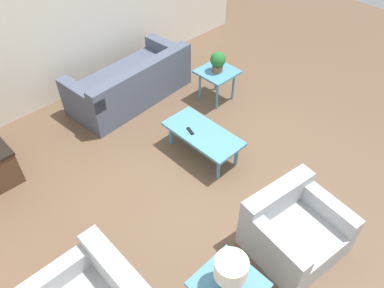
{
  "coord_description": "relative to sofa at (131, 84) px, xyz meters",
  "views": [
    {
      "loc": [
        -2.38,
        2.7,
        3.86
      ],
      "look_at": [
        0.17,
        0.22,
        0.55
      ],
      "focal_mm": 35.0,
      "sensor_mm": 36.0,
      "label": 1
    }
  ],
  "objects": [
    {
      "name": "armchair",
      "position": [
        -3.6,
        0.47,
        -0.01
      ],
      "size": [
        1.02,
        1.08,
        0.74
      ],
      "rotation": [
        0.0,
        0.0,
        -1.71
      ],
      "color": "#A8ADB2",
      "rests_on": "ground_plane"
    },
    {
      "name": "wall_right",
      "position": [
        0.9,
        0.27,
        1.05
      ],
      "size": [
        0.12,
        7.2,
        2.7
      ],
      "color": "silver",
      "rests_on": "ground_plane"
    },
    {
      "name": "ground_plane",
      "position": [
        -2.16,
        0.27,
        -0.3
      ],
      "size": [
        14.0,
        14.0,
        0.0
      ],
      "primitive_type": "plane",
      "color": "brown"
    },
    {
      "name": "side_table_lamp",
      "position": [
        -3.59,
        1.58,
        0.18
      ],
      "size": [
        0.59,
        0.59,
        0.55
      ],
      "color": "teal",
      "rests_on": "ground_plane"
    },
    {
      "name": "sofa",
      "position": [
        0.0,
        0.0,
        0.0
      ],
      "size": [
        1.11,
        2.15,
        0.77
      ],
      "rotation": [
        0.0,
        0.0,
        1.65
      ],
      "color": "#4C566B",
      "rests_on": "ground_plane"
    },
    {
      "name": "coffee_table",
      "position": [
        -1.82,
        0.12,
        0.07
      ],
      "size": [
        1.16,
        0.56,
        0.41
      ],
      "color": "teal",
      "rests_on": "ground_plane"
    },
    {
      "name": "side_table_plant",
      "position": [
        -1.02,
        -1.03,
        0.18
      ],
      "size": [
        0.59,
        0.59,
        0.55
      ],
      "color": "teal",
      "rests_on": "ground_plane"
    },
    {
      "name": "remote_control",
      "position": [
        -1.68,
        0.23,
        0.12
      ],
      "size": [
        0.16,
        0.09,
        0.02
      ],
      "color": "black",
      "rests_on": "coffee_table"
    },
    {
      "name": "potted_plant",
      "position": [
        -1.02,
        -1.03,
        0.44
      ],
      "size": [
        0.25,
        0.25,
        0.34
      ],
      "color": "brown",
      "rests_on": "side_table_plant"
    },
    {
      "name": "table_lamp",
      "position": [
        -3.59,
        1.58,
        0.51
      ],
      "size": [
        0.3,
        0.3,
        0.39
      ],
      "color": "#333333",
      "rests_on": "side_table_lamp"
    }
  ]
}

